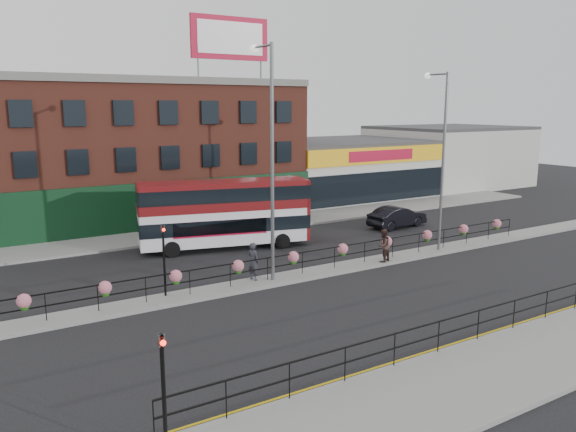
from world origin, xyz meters
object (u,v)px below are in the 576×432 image
double_decker_bus (225,207)px  pedestrian_a (253,261)px  car (397,217)px  lamp_column_east (440,146)px  lamp_column_west (269,143)px  pedestrian_b (383,245)px

double_decker_bus → pedestrian_a: 7.23m
car → lamp_column_east: lamp_column_east is taller
double_decker_bus → car: 13.03m
lamp_column_east → pedestrian_a: bearing=178.7°
double_decker_bus → pedestrian_a: (-1.77, -6.87, -1.43)m
double_decker_bus → lamp_column_west: lamp_column_west is taller
pedestrian_a → lamp_column_west: lamp_column_west is taller
pedestrian_a → lamp_column_east: lamp_column_east is taller
lamp_column_west → lamp_column_east: bearing=-0.4°
double_decker_bus → lamp_column_east: size_ratio=1.02×
double_decker_bus → lamp_column_east: lamp_column_east is taller
double_decker_bus → pedestrian_b: double_decker_bus is taller
pedestrian_a → lamp_column_west: (0.80, -0.18, 5.67)m
pedestrian_a → lamp_column_west: bearing=-116.8°
pedestrian_a → lamp_column_west: size_ratio=0.17×
lamp_column_west → lamp_column_east: size_ratio=1.09×
pedestrian_b → car: bearing=-153.8°
pedestrian_b → lamp_column_west: (-6.69, 0.64, 5.70)m
lamp_column_west → lamp_column_east: lamp_column_west is taller
pedestrian_b → pedestrian_a: bearing=-23.2°
car → pedestrian_b: pedestrian_b is taller
double_decker_bus → pedestrian_b: (5.72, -7.68, -1.46)m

